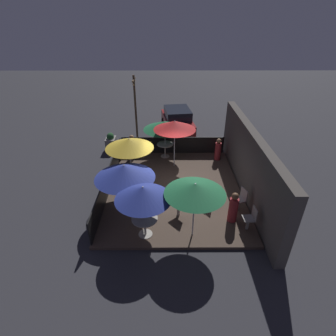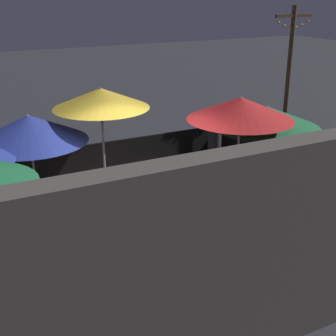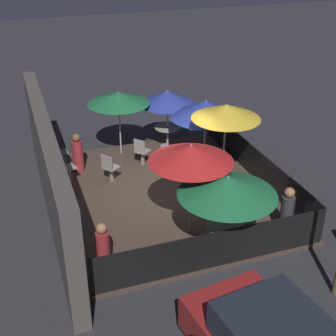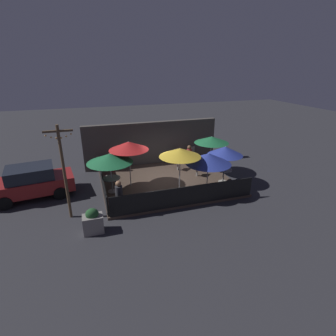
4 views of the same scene
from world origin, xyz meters
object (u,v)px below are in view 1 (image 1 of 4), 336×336
at_px(dining_table_0, 145,221).
at_px(planter_box, 111,142).
at_px(light_post, 135,107).
at_px(patio_umbrella_2, 195,189).
at_px(patio_chair_1, 241,199).
at_px(patron_0, 218,150).
at_px(patio_umbrella_0, 143,193).
at_px(patron_1, 233,208).
at_px(patio_umbrella_3, 129,143).
at_px(patio_chair_2, 209,192).
at_px(patio_umbrella_5, 175,125).
at_px(patio_umbrella_1, 165,125).
at_px(patio_umbrella_4, 125,171).
at_px(patio_chair_3, 251,218).
at_px(patron_2, 132,147).
at_px(dining_table_1, 165,146).
at_px(patio_chair_0, 180,204).
at_px(parked_car_0, 177,120).

bearing_deg(dining_table_0, planter_box, -160.54).
bearing_deg(light_post, patio_umbrella_2, 18.81).
xyz_separation_m(patio_chair_1, patron_0, (-4.24, -0.19, 0.04)).
relative_size(patio_umbrella_0, patio_umbrella_2, 0.94).
relative_size(patio_umbrella_2, patron_1, 1.73).
distance_m(patio_umbrella_2, patio_umbrella_3, 3.77).
xyz_separation_m(patio_chair_1, patio_chair_2, (-0.44, -1.21, 0.00)).
bearing_deg(patio_chair_2, patio_chair_1, 123.47).
bearing_deg(patron_1, patio_umbrella_5, -12.86).
bearing_deg(patron_0, patio_umbrella_1, 87.77).
height_order(patio_umbrella_0, patio_umbrella_1, patio_umbrella_0).
relative_size(patio_umbrella_4, dining_table_0, 2.51).
distance_m(patron_0, planter_box, 6.17).
xyz_separation_m(patio_umbrella_2, light_post, (-8.00, -2.72, 0.17)).
bearing_deg(patio_umbrella_1, patio_chair_3, 28.37).
xyz_separation_m(patio_umbrella_2, patio_umbrella_4, (-1.38, -2.46, -0.18)).
distance_m(patio_chair_2, patron_1, 1.34).
bearing_deg(patio_chair_3, light_post, -62.23).
xyz_separation_m(patio_umbrella_5, light_post, (-3.03, -2.19, -0.06)).
xyz_separation_m(patio_umbrella_0, patio_umbrella_3, (-2.85, -0.77, 0.44)).
distance_m(patio_umbrella_5, patron_2, 2.89).
height_order(dining_table_1, patio_chair_0, patio_chair_0).
bearing_deg(dining_table_0, patron_2, -169.37).
height_order(patio_umbrella_2, patron_0, patio_umbrella_2).
bearing_deg(patio_umbrella_0, patio_umbrella_1, 173.66).
bearing_deg(light_post, patron_1, 30.58).
bearing_deg(patio_umbrella_1, dining_table_0, -6.34).
height_order(patio_umbrella_1, patio_umbrella_4, patio_umbrella_4).
xyz_separation_m(patio_umbrella_4, patio_chair_0, (0.29, 2.05, -1.27)).
bearing_deg(patio_umbrella_0, patio_chair_0, 130.74).
bearing_deg(patio_chair_1, patio_umbrella_0, 0.00).
xyz_separation_m(dining_table_0, patio_chair_3, (-0.27, 3.75, -0.08)).
bearing_deg(patio_umbrella_0, patron_0, 148.24).
relative_size(patio_umbrella_2, patio_chair_0, 2.29).
xyz_separation_m(dining_table_1, light_post, (-1.99, -1.72, 1.55)).
bearing_deg(patron_2, patron_1, 139.96).
bearing_deg(patio_umbrella_4, dining_table_1, 162.48).
xyz_separation_m(patio_chair_2, parked_car_0, (-7.94, -1.01, 0.20)).
xyz_separation_m(patio_chair_2, light_post, (-6.14, -3.52, 1.63)).
bearing_deg(patio_chair_1, planter_box, -63.46).
bearing_deg(patio_umbrella_0, planter_box, -160.54).
xyz_separation_m(patron_2, parked_car_0, (-3.93, 2.56, 0.10)).
bearing_deg(patron_1, patio_umbrella_1, -13.19).
height_order(dining_table_0, patio_chair_0, patio_chair_0).
xyz_separation_m(dining_table_1, patio_chair_3, (5.72, 3.09, -0.08)).
xyz_separation_m(patron_0, parked_car_0, (-4.14, -2.03, 0.16)).
height_order(patio_umbrella_2, patio_chair_2, patio_umbrella_2).
height_order(patio_umbrella_2, dining_table_1, patio_umbrella_2).
relative_size(patio_umbrella_5, patio_chair_2, 2.56).
xyz_separation_m(patio_umbrella_0, patio_umbrella_1, (-5.99, 0.67, 0.00)).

